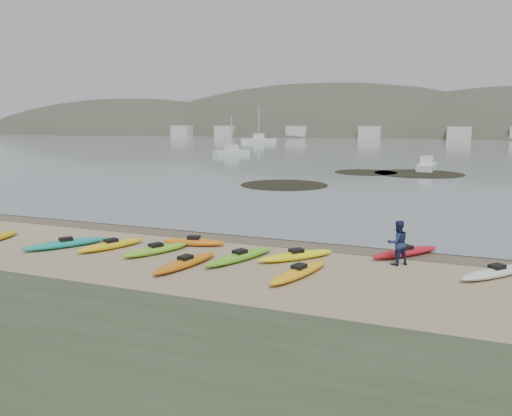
% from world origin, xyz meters
% --- Properties ---
extents(ground, '(600.00, 600.00, 0.00)m').
position_xyz_m(ground, '(0.00, 0.00, 0.00)').
color(ground, tan).
rests_on(ground, ground).
extents(wet_sand, '(60.00, 60.00, 0.00)m').
position_xyz_m(wet_sand, '(0.00, -0.30, 0.00)').
color(wet_sand, brown).
rests_on(wet_sand, ground).
extents(water, '(1200.00, 1200.00, 0.00)m').
position_xyz_m(water, '(0.00, 300.00, 0.01)').
color(water, slate).
rests_on(water, ground).
extents(kayaks, '(24.06, 8.31, 0.34)m').
position_xyz_m(kayaks, '(-0.29, -3.92, 0.17)').
color(kayaks, gold).
rests_on(kayaks, ground).
extents(person_east, '(1.12, 1.08, 1.81)m').
position_xyz_m(person_east, '(6.98, -2.28, 0.91)').
color(person_east, navy).
rests_on(person_east, ground).
extents(kelp_mats, '(19.33, 23.31, 0.04)m').
position_xyz_m(kelp_mats, '(0.92, 29.88, 0.03)').
color(kelp_mats, black).
rests_on(kelp_mats, water).
extents(moored_boats, '(95.96, 72.57, 1.30)m').
position_xyz_m(moored_boats, '(1.00, 83.90, 0.57)').
color(moored_boats, silver).
rests_on(moored_boats, ground).
extents(far_town, '(199.00, 5.00, 4.00)m').
position_xyz_m(far_town, '(6.00, 145.00, 2.00)').
color(far_town, beige).
rests_on(far_town, ground).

